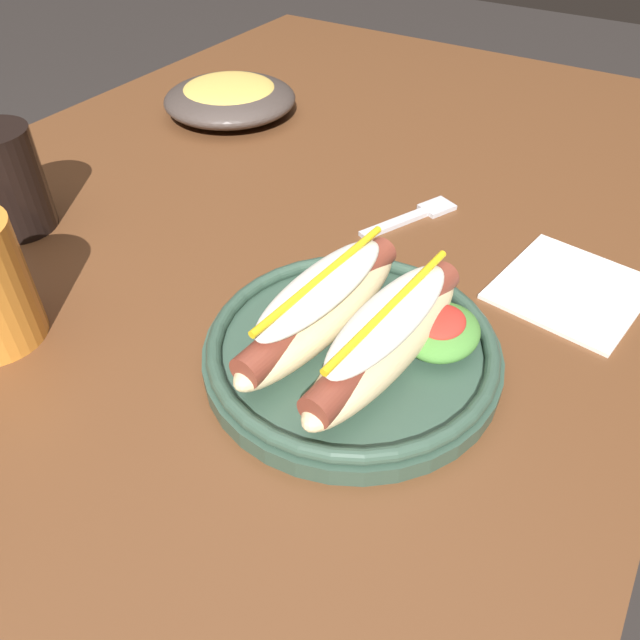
% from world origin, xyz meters
% --- Properties ---
extents(ground_plane, '(8.00, 8.00, 0.00)m').
position_xyz_m(ground_plane, '(0.00, 0.00, 0.00)').
color(ground_plane, '#2D2826').
extents(dining_table, '(1.49, 0.83, 0.74)m').
position_xyz_m(dining_table, '(0.00, 0.00, 0.65)').
color(dining_table, brown).
rests_on(dining_table, ground_plane).
extents(hot_dog_plate, '(0.24, 0.24, 0.08)m').
position_xyz_m(hot_dog_plate, '(-0.04, -0.19, 0.77)').
color(hot_dog_plate, '#334C3D').
rests_on(hot_dog_plate, dining_table).
extents(fork, '(0.12, 0.07, 0.00)m').
position_xyz_m(fork, '(0.18, -0.13, 0.74)').
color(fork, silver).
rests_on(fork, dining_table).
extents(soda_cup, '(0.08, 0.08, 0.11)m').
position_xyz_m(soda_cup, '(-0.05, 0.21, 0.79)').
color(soda_cup, black).
rests_on(soda_cup, dining_table).
extents(side_bowl, '(0.18, 0.18, 0.05)m').
position_xyz_m(side_bowl, '(0.30, 0.20, 0.76)').
color(side_bowl, '#423833').
rests_on(side_bowl, dining_table).
extents(napkin, '(0.15, 0.14, 0.00)m').
position_xyz_m(napkin, '(0.15, -0.31, 0.74)').
color(napkin, white).
rests_on(napkin, dining_table).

